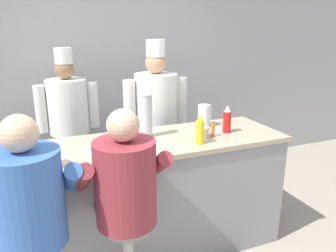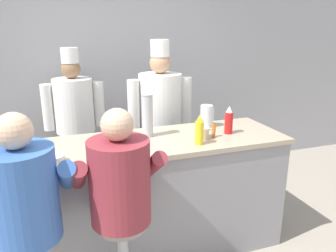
{
  "view_description": "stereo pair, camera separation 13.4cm",
  "coord_description": "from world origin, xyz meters",
  "px_view_note": "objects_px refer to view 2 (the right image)",
  "views": [
    {
      "loc": [
        -0.8,
        -2.02,
        1.91
      ],
      "look_at": [
        0.16,
        0.32,
        1.14
      ],
      "focal_mm": 35.0,
      "sensor_mm": 36.0,
      "label": 1
    },
    {
      "loc": [
        -0.67,
        -2.07,
        1.91
      ],
      "look_at": [
        0.16,
        0.32,
        1.14
      ],
      "focal_mm": 35.0,
      "sensor_mm": 36.0,
      "label": 2
    }
  ],
  "objects_px": {
    "mustard_bottle_yellow": "(199,131)",
    "coffee_mug_tan": "(205,133)",
    "water_pitcher_clear": "(207,116)",
    "diner_seated_maroon": "(119,187)",
    "cook_in_whites_far": "(160,117)",
    "cook_in_whites_near": "(75,118)",
    "diner_seated_blue": "(24,200)",
    "hot_sauce_bottle_orange": "(214,130)",
    "ketchup_bottle_red": "(229,121)",
    "cereal_bowl": "(53,159)",
    "cup_stack_steel": "(148,115)",
    "breakfast_plate": "(100,148)"
  },
  "relations": [
    {
      "from": "water_pitcher_clear",
      "to": "cook_in_whites_far",
      "type": "relative_size",
      "value": 0.11
    },
    {
      "from": "water_pitcher_clear",
      "to": "coffee_mug_tan",
      "type": "xyz_separation_m",
      "value": [
        -0.17,
        -0.32,
        -0.05
      ]
    },
    {
      "from": "diner_seated_maroon",
      "to": "cook_in_whites_far",
      "type": "xyz_separation_m",
      "value": [
        0.71,
        1.35,
        0.05
      ]
    },
    {
      "from": "cook_in_whites_far",
      "to": "mustard_bottle_yellow",
      "type": "bearing_deg",
      "value": -90.22
    },
    {
      "from": "cup_stack_steel",
      "to": "cook_in_whites_far",
      "type": "height_order",
      "value": "cook_in_whites_far"
    },
    {
      "from": "coffee_mug_tan",
      "to": "cook_in_whites_near",
      "type": "height_order",
      "value": "cook_in_whites_near"
    },
    {
      "from": "breakfast_plate",
      "to": "cook_in_whites_near",
      "type": "xyz_separation_m",
      "value": [
        -0.1,
        1.31,
        -0.1
      ]
    },
    {
      "from": "diner_seated_blue",
      "to": "cereal_bowl",
      "type": "bearing_deg",
      "value": 62.65
    },
    {
      "from": "water_pitcher_clear",
      "to": "diner_seated_maroon",
      "type": "xyz_separation_m",
      "value": [
        -0.97,
        -0.76,
        -0.19
      ]
    },
    {
      "from": "breakfast_plate",
      "to": "diner_seated_blue",
      "type": "xyz_separation_m",
      "value": [
        -0.51,
        -0.48,
        -0.09
      ]
    },
    {
      "from": "cereal_bowl",
      "to": "ketchup_bottle_red",
      "type": "bearing_deg",
      "value": 7.16
    },
    {
      "from": "mustard_bottle_yellow",
      "to": "cook_in_whites_near",
      "type": "relative_size",
      "value": 0.14
    },
    {
      "from": "cook_in_whites_near",
      "to": "breakfast_plate",
      "type": "bearing_deg",
      "value": -85.54
    },
    {
      "from": "diner_seated_blue",
      "to": "cook_in_whites_far",
      "type": "bearing_deg",
      "value": 46.67
    },
    {
      "from": "coffee_mug_tan",
      "to": "hot_sauce_bottle_orange",
      "type": "bearing_deg",
      "value": 12.83
    },
    {
      "from": "ketchup_bottle_red",
      "to": "cup_stack_steel",
      "type": "relative_size",
      "value": 0.67
    },
    {
      "from": "hot_sauce_bottle_orange",
      "to": "water_pitcher_clear",
      "type": "bearing_deg",
      "value": 75.55
    },
    {
      "from": "cereal_bowl",
      "to": "diner_seated_blue",
      "type": "height_order",
      "value": "diner_seated_blue"
    },
    {
      "from": "mustard_bottle_yellow",
      "to": "coffee_mug_tan",
      "type": "relative_size",
      "value": 1.87
    },
    {
      "from": "cup_stack_steel",
      "to": "cook_in_whites_near",
      "type": "bearing_deg",
      "value": 115.1
    },
    {
      "from": "mustard_bottle_yellow",
      "to": "hot_sauce_bottle_orange",
      "type": "relative_size",
      "value": 1.9
    },
    {
      "from": "cereal_bowl",
      "to": "cook_in_whites_far",
      "type": "distance_m",
      "value": 1.5
    },
    {
      "from": "ketchup_bottle_red",
      "to": "diner_seated_blue",
      "type": "bearing_deg",
      "value": -162.48
    },
    {
      "from": "cup_stack_steel",
      "to": "diner_seated_blue",
      "type": "bearing_deg",
      "value": -144.67
    },
    {
      "from": "ketchup_bottle_red",
      "to": "cereal_bowl",
      "type": "xyz_separation_m",
      "value": [
        -1.45,
        -0.18,
        -0.09
      ]
    },
    {
      "from": "diner_seated_blue",
      "to": "hot_sauce_bottle_orange",
      "type": "bearing_deg",
      "value": 17.65
    },
    {
      "from": "hot_sauce_bottle_orange",
      "to": "cereal_bowl",
      "type": "xyz_separation_m",
      "value": [
        -1.28,
        -0.13,
        -0.03
      ]
    },
    {
      "from": "cereal_bowl",
      "to": "cook_in_whites_near",
      "type": "xyz_separation_m",
      "value": [
        0.24,
        1.46,
        -0.11
      ]
    },
    {
      "from": "coffee_mug_tan",
      "to": "cook_in_whites_far",
      "type": "bearing_deg",
      "value": 95.77
    },
    {
      "from": "coffee_mug_tan",
      "to": "cup_stack_steel",
      "type": "relative_size",
      "value": 0.35
    },
    {
      "from": "hot_sauce_bottle_orange",
      "to": "cook_in_whites_near",
      "type": "distance_m",
      "value": 1.69
    },
    {
      "from": "water_pitcher_clear",
      "to": "diner_seated_maroon",
      "type": "distance_m",
      "value": 1.25
    },
    {
      "from": "water_pitcher_clear",
      "to": "coffee_mug_tan",
      "type": "distance_m",
      "value": 0.36
    },
    {
      "from": "ketchup_bottle_red",
      "to": "cook_in_whites_far",
      "type": "distance_m",
      "value": 0.92
    },
    {
      "from": "cup_stack_steel",
      "to": "diner_seated_blue",
      "type": "xyz_separation_m",
      "value": [
        -0.94,
        -0.66,
        -0.26
      ]
    },
    {
      "from": "hot_sauce_bottle_orange",
      "to": "ketchup_bottle_red",
      "type": "bearing_deg",
      "value": 16.45
    },
    {
      "from": "mustard_bottle_yellow",
      "to": "breakfast_plate",
      "type": "relative_size",
      "value": 1.08
    },
    {
      "from": "ketchup_bottle_red",
      "to": "water_pitcher_clear",
      "type": "relative_size",
      "value": 1.21
    },
    {
      "from": "cup_stack_steel",
      "to": "diner_seated_maroon",
      "type": "height_order",
      "value": "diner_seated_maroon"
    },
    {
      "from": "coffee_mug_tan",
      "to": "diner_seated_blue",
      "type": "distance_m",
      "value": 1.43
    },
    {
      "from": "cook_in_whites_far",
      "to": "cereal_bowl",
      "type": "bearing_deg",
      "value": -137.24
    },
    {
      "from": "diner_seated_maroon",
      "to": "cook_in_whites_far",
      "type": "height_order",
      "value": "cook_in_whites_far"
    },
    {
      "from": "hot_sauce_bottle_orange",
      "to": "cup_stack_steel",
      "type": "xyz_separation_m",
      "value": [
        -0.51,
        0.2,
        0.12
      ]
    },
    {
      "from": "ketchup_bottle_red",
      "to": "coffee_mug_tan",
      "type": "height_order",
      "value": "ketchup_bottle_red"
    },
    {
      "from": "mustard_bottle_yellow",
      "to": "cup_stack_steel",
      "type": "bearing_deg",
      "value": 135.59
    },
    {
      "from": "water_pitcher_clear",
      "to": "diner_seated_blue",
      "type": "height_order",
      "value": "diner_seated_blue"
    },
    {
      "from": "cereal_bowl",
      "to": "coffee_mug_tan",
      "type": "distance_m",
      "value": 1.19
    },
    {
      "from": "coffee_mug_tan",
      "to": "ketchup_bottle_red",
      "type": "bearing_deg",
      "value": 15.19
    },
    {
      "from": "breakfast_plate",
      "to": "mustard_bottle_yellow",
      "type": "bearing_deg",
      "value": -10.39
    },
    {
      "from": "water_pitcher_clear",
      "to": "breakfast_plate",
      "type": "height_order",
      "value": "water_pitcher_clear"
    }
  ]
}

